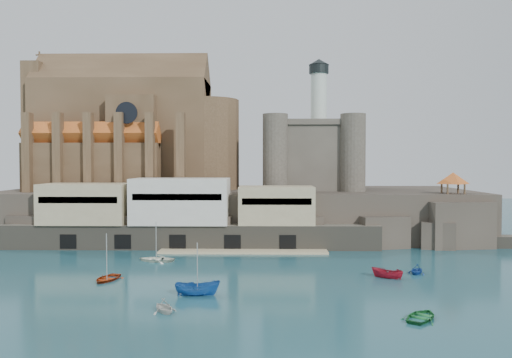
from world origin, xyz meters
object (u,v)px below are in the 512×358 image
at_px(pavilion, 453,180).
at_px(boat_1, 164,312).
at_px(church, 132,135).
at_px(boat_2, 197,295).
at_px(castle_keep, 311,152).
at_px(boat_0, 107,280).

distance_m(pavilion, boat_1, 65.24).
height_order(church, boat_1, church).
bearing_deg(boat_1, boat_2, 29.84).
bearing_deg(castle_keep, pavilion, -30.18).
height_order(pavilion, boat_0, pavilion).
height_order(boat_1, boat_2, boat_2).
height_order(church, boat_0, church).
bearing_deg(pavilion, boat_1, -137.21).
relative_size(castle_keep, boat_2, 5.33).
bearing_deg(church, boat_2, -67.41).
xyz_separation_m(boat_0, boat_2, (13.41, -7.48, 0.00)).
xyz_separation_m(pavilion, boat_2, (-44.29, -36.64, -12.73)).
height_order(boat_0, boat_2, boat_2).
xyz_separation_m(pavilion, boat_1, (-46.95, -43.47, -12.73)).
height_order(castle_keep, boat_0, castle_keep).
xyz_separation_m(castle_keep, boat_2, (-18.36, -51.72, -18.31)).
xyz_separation_m(church, boat_1, (19.18, -59.32, -22.13)).
distance_m(castle_keep, boat_2, 57.85).
xyz_separation_m(castle_keep, boat_1, (-21.03, -58.55, -18.31)).
xyz_separation_m(castle_keep, boat_0, (-31.77, -44.24, -18.31)).
bearing_deg(church, castle_keep, -1.11).
relative_size(church, boat_0, 9.00).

